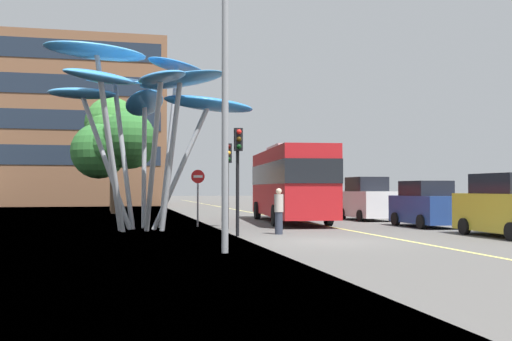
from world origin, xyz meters
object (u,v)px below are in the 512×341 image
(red_bus, at_px, (290,180))
(car_parked_near, at_px, (509,207))
(car_side_street, at_px, (320,199))
(no_entry_sign, at_px, (198,189))
(street_lamp, at_px, (238,72))
(car_parked_far, at_px, (367,200))
(traffic_light_kerb_far, at_px, (228,167))
(car_parked_mid, at_px, (426,205))
(pedestrian, at_px, (279,211))
(traffic_light_kerb_near, at_px, (238,158))
(leaf_sculpture, at_px, (142,92))

(red_bus, distance_m, car_parked_near, 11.67)
(car_side_street, distance_m, no_entry_sign, 13.85)
(street_lamp, bearing_deg, car_parked_far, 56.10)
(traffic_light_kerb_far, relative_size, street_lamp, 0.47)
(car_parked_mid, bearing_deg, red_bus, 134.28)
(pedestrian, height_order, no_entry_sign, no_entry_sign)
(traffic_light_kerb_near, distance_m, traffic_light_kerb_far, 3.78)
(leaf_sculpture, height_order, traffic_light_kerb_far, leaf_sculpture)
(car_parked_near, xyz_separation_m, car_side_street, (-0.59, 18.56, -0.04))
(car_parked_mid, xyz_separation_m, no_entry_sign, (-9.68, 2.57, 0.72))
(traffic_light_kerb_near, relative_size, traffic_light_kerb_far, 1.08)
(leaf_sculpture, relative_size, car_side_street, 2.32)
(car_parked_near, distance_m, street_lamp, 11.22)
(leaf_sculpture, distance_m, car_parked_mid, 13.12)
(red_bus, bearing_deg, leaf_sculpture, -151.40)
(no_entry_sign, bearing_deg, traffic_light_kerb_far, -64.49)
(street_lamp, bearing_deg, car_parked_near, 16.31)
(car_parked_far, distance_m, car_side_street, 6.95)
(pedestrian, relative_size, no_entry_sign, 0.67)
(red_bus, xyz_separation_m, car_parked_far, (4.52, 1.06, -1.01))
(traffic_light_kerb_far, xyz_separation_m, no_entry_sign, (-0.99, 2.07, -0.90))
(car_parked_near, relative_size, pedestrian, 2.63)
(leaf_sculpture, bearing_deg, traffic_light_kerb_far, -5.18)
(red_bus, bearing_deg, car_parked_mid, -45.72)
(car_side_street, bearing_deg, traffic_light_kerb_near, -117.76)
(car_parked_mid, distance_m, car_side_street, 12.90)
(car_parked_far, bearing_deg, traffic_light_kerb_far, -147.17)
(red_bus, height_order, traffic_light_kerb_far, red_bus)
(red_bus, bearing_deg, pedestrian, -108.88)
(red_bus, xyz_separation_m, car_side_street, (4.28, 8.01, -1.08))
(car_parked_near, relative_size, car_side_street, 1.15)
(traffic_light_kerb_near, distance_m, pedestrian, 2.59)
(leaf_sculpture, distance_m, pedestrian, 7.67)
(leaf_sculpture, bearing_deg, pedestrian, -35.49)
(traffic_light_kerb_far, relative_size, no_entry_sign, 1.41)
(traffic_light_kerb_near, bearing_deg, car_parked_far, 46.51)
(car_parked_mid, distance_m, car_parked_far, 5.96)
(leaf_sculpture, relative_size, car_parked_mid, 2.31)
(red_bus, distance_m, car_side_street, 9.15)
(leaf_sculpture, xyz_separation_m, traffic_light_kerb_near, (3.23, -4.09, -2.88))
(traffic_light_kerb_far, bearing_deg, street_lamp, -98.44)
(car_side_street, relative_size, no_entry_sign, 1.54)
(no_entry_sign, bearing_deg, car_parked_far, 19.74)
(traffic_light_kerb_near, height_order, pedestrian, traffic_light_kerb_near)
(red_bus, distance_m, car_parked_mid, 6.92)
(car_side_street, xyz_separation_m, no_entry_sign, (-9.20, -10.33, 0.67))
(leaf_sculpture, bearing_deg, red_bus, 28.60)
(red_bus, height_order, no_entry_sign, red_bus)
(traffic_light_kerb_far, xyz_separation_m, pedestrian, (1.35, -3.16, -1.72))
(red_bus, xyz_separation_m, traffic_light_kerb_far, (-3.93, -4.39, 0.49))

